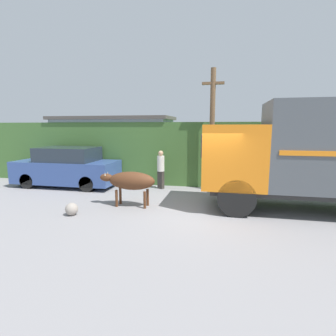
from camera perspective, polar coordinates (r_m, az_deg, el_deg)
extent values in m
plane|color=gray|center=(8.68, 6.72, -9.13)|extent=(60.00, 60.00, 0.00)
cube|color=#426B33|center=(14.47, 9.03, 3.94)|extent=(32.00, 5.71, 2.89)
cube|color=#99ADB7|center=(14.00, -11.65, 4.00)|extent=(5.83, 2.40, 3.03)
cube|color=#4C4742|center=(13.96, -11.86, 10.54)|extent=(6.13, 2.70, 0.16)
cube|color=#2D2D2D|center=(9.43, 27.56, -4.44)|extent=(5.88, 1.78, 0.18)
cube|color=orange|center=(8.90, 14.08, 2.67)|extent=(1.92, 2.23, 1.99)
cube|color=#232D38|center=(8.88, 7.82, 5.17)|extent=(0.04, 1.89, 0.70)
cylinder|color=black|center=(8.26, 14.66, -6.14)|extent=(1.15, 0.49, 1.15)
ellipsoid|color=#512D19|center=(8.92, -7.88, -2.76)|extent=(1.60, 0.62, 0.62)
ellipsoid|color=#512D19|center=(9.25, -13.25, -2.01)|extent=(0.46, 0.27, 0.27)
cone|color=#B7AD93|center=(9.14, -13.55, -1.31)|extent=(0.06, 0.06, 0.11)
cone|color=#B7AD93|center=(9.32, -13.00, -1.09)|extent=(0.06, 0.06, 0.11)
cylinder|color=#512D19|center=(9.09, -11.13, -6.50)|extent=(0.09, 0.09, 0.58)
cylinder|color=#512D19|center=(9.39, -10.33, -5.98)|extent=(0.09, 0.09, 0.58)
cylinder|color=#512D19|center=(8.76, -5.09, -6.96)|extent=(0.09, 0.09, 0.58)
cylinder|color=#512D19|center=(9.07, -4.47, -6.39)|extent=(0.09, 0.09, 0.58)
cube|color=#334C8C|center=(12.78, -21.16, -0.72)|extent=(4.60, 1.82, 0.98)
cube|color=#232D38|center=(12.62, -20.93, 2.84)|extent=(2.53, 1.67, 0.62)
cylinder|color=black|center=(13.08, -28.16, -2.48)|extent=(0.66, 0.29, 0.66)
cylinder|color=black|center=(11.47, -17.13, -3.29)|extent=(0.66, 0.29, 0.66)
cube|color=#38332D|center=(11.47, -1.57, -2.60)|extent=(0.31, 0.28, 0.77)
cylinder|color=silver|center=(11.35, -1.59, 0.98)|extent=(0.42, 0.42, 0.67)
sphere|color=tan|center=(11.29, -1.59, 3.23)|extent=(0.22, 0.22, 0.22)
cylinder|color=brown|center=(11.17, 9.55, 7.99)|extent=(0.21, 0.21, 5.04)
cube|color=brown|center=(11.30, 9.81, 17.73)|extent=(0.90, 0.17, 0.10)
sphere|color=gray|center=(8.63, -20.24, -8.39)|extent=(0.38, 0.38, 0.38)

